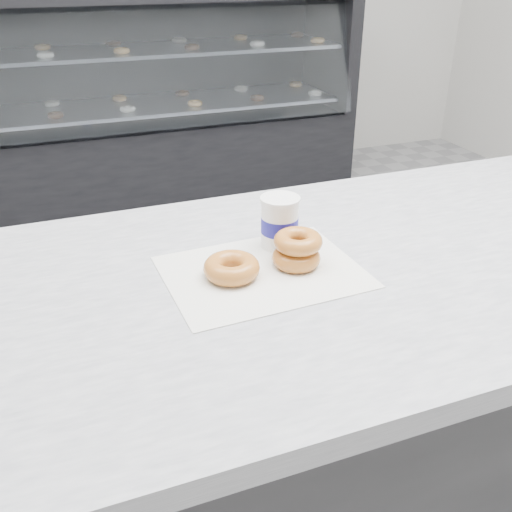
% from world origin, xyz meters
% --- Properties ---
extents(ground, '(5.00, 5.00, 0.00)m').
position_xyz_m(ground, '(0.00, 0.00, 0.00)').
color(ground, '#979799').
rests_on(ground, ground).
extents(counter, '(3.06, 0.76, 0.90)m').
position_xyz_m(counter, '(0.00, -0.60, 0.45)').
color(counter, '#333335').
rests_on(counter, ground).
extents(display_case, '(2.40, 0.74, 1.25)m').
position_xyz_m(display_case, '(0.00, 2.12, 0.49)').
color(display_case, black).
rests_on(display_case, ground).
extents(wax_paper, '(0.35, 0.27, 0.00)m').
position_xyz_m(wax_paper, '(-0.36, -0.59, 0.90)').
color(wax_paper, silver).
rests_on(wax_paper, counter).
extents(donut_single, '(0.12, 0.12, 0.03)m').
position_xyz_m(donut_single, '(-0.42, -0.58, 0.92)').
color(donut_single, '#B57031').
rests_on(donut_single, wax_paper).
extents(donut_stack, '(0.09, 0.09, 0.06)m').
position_xyz_m(donut_stack, '(-0.29, -0.58, 0.93)').
color(donut_stack, '#B57031').
rests_on(donut_stack, wax_paper).
extents(coffee_cup, '(0.09, 0.09, 0.10)m').
position_xyz_m(coffee_cup, '(-0.29, -0.50, 0.95)').
color(coffee_cup, white).
rests_on(coffee_cup, counter).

